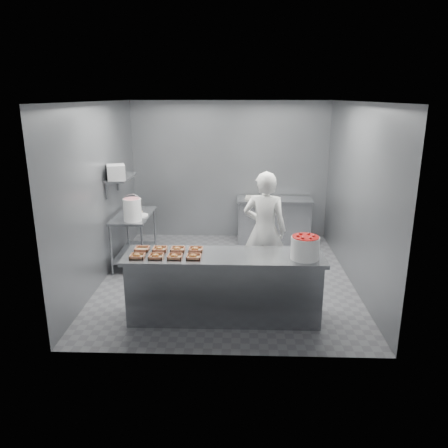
# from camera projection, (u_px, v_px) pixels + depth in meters

# --- Properties ---
(floor) EXTENTS (4.50, 4.50, 0.00)m
(floor) POSITION_uv_depth(u_px,v_px,m) (227.00, 277.00, 7.20)
(floor) COLOR #4C4C51
(floor) RESTS_ON ground
(ceiling) EXTENTS (4.50, 4.50, 0.00)m
(ceiling) POSITION_uv_depth(u_px,v_px,m) (227.00, 101.00, 6.41)
(ceiling) COLOR white
(ceiling) RESTS_ON wall_back
(wall_back) EXTENTS (4.00, 0.04, 2.80)m
(wall_back) POSITION_uv_depth(u_px,v_px,m) (230.00, 171.00, 8.96)
(wall_back) COLOR slate
(wall_back) RESTS_ON ground
(wall_left) EXTENTS (0.04, 4.50, 2.80)m
(wall_left) POSITION_uv_depth(u_px,v_px,m) (100.00, 194.00, 6.87)
(wall_left) COLOR slate
(wall_left) RESTS_ON ground
(wall_right) EXTENTS (0.04, 4.50, 2.80)m
(wall_right) POSITION_uv_depth(u_px,v_px,m) (356.00, 195.00, 6.74)
(wall_right) COLOR slate
(wall_right) RESTS_ON ground
(service_counter) EXTENTS (2.60, 0.70, 0.90)m
(service_counter) POSITION_uv_depth(u_px,v_px,m) (224.00, 286.00, 5.78)
(service_counter) COLOR slate
(service_counter) RESTS_ON ground
(prep_table) EXTENTS (0.60, 1.20, 0.90)m
(prep_table) POSITION_uv_depth(u_px,v_px,m) (134.00, 231.00, 7.66)
(prep_table) COLOR slate
(prep_table) RESTS_ON ground
(back_counter) EXTENTS (1.50, 0.60, 0.90)m
(back_counter) POSITION_uv_depth(u_px,v_px,m) (274.00, 220.00, 8.87)
(back_counter) COLOR slate
(back_counter) RESTS_ON ground
(wall_shelf) EXTENTS (0.35, 0.90, 0.03)m
(wall_shelf) POSITION_uv_depth(u_px,v_px,m) (121.00, 177.00, 7.40)
(wall_shelf) COLOR slate
(wall_shelf) RESTS_ON wall_left
(tray_0) EXTENTS (0.19, 0.18, 0.06)m
(tray_0) POSITION_uv_depth(u_px,v_px,m) (137.00, 256.00, 5.55)
(tray_0) COLOR tan
(tray_0) RESTS_ON service_counter
(tray_1) EXTENTS (0.19, 0.18, 0.06)m
(tray_1) POSITION_uv_depth(u_px,v_px,m) (156.00, 256.00, 5.55)
(tray_1) COLOR tan
(tray_1) RESTS_ON service_counter
(tray_2) EXTENTS (0.19, 0.18, 0.06)m
(tray_2) POSITION_uv_depth(u_px,v_px,m) (175.00, 256.00, 5.54)
(tray_2) COLOR tan
(tray_2) RESTS_ON service_counter
(tray_3) EXTENTS (0.19, 0.18, 0.06)m
(tray_3) POSITION_uv_depth(u_px,v_px,m) (194.00, 256.00, 5.53)
(tray_3) COLOR tan
(tray_3) RESTS_ON service_counter
(tray_4) EXTENTS (0.19, 0.18, 0.04)m
(tray_4) POSITION_uv_depth(u_px,v_px,m) (142.00, 249.00, 5.81)
(tray_4) COLOR tan
(tray_4) RESTS_ON service_counter
(tray_5) EXTENTS (0.19, 0.18, 0.06)m
(tray_5) POSITION_uv_depth(u_px,v_px,m) (160.00, 249.00, 5.81)
(tray_5) COLOR tan
(tray_5) RESTS_ON service_counter
(tray_6) EXTENTS (0.19, 0.18, 0.06)m
(tray_6) POSITION_uv_depth(u_px,v_px,m) (178.00, 249.00, 5.80)
(tray_6) COLOR tan
(tray_6) RESTS_ON service_counter
(tray_7) EXTENTS (0.19, 0.18, 0.06)m
(tray_7) POSITION_uv_depth(u_px,v_px,m) (196.00, 249.00, 5.79)
(tray_7) COLOR tan
(tray_7) RESTS_ON service_counter
(worker) EXTENTS (0.74, 0.56, 1.81)m
(worker) POSITION_uv_depth(u_px,v_px,m) (265.00, 230.00, 6.67)
(worker) COLOR white
(worker) RESTS_ON ground
(strawberry_tub) EXTENTS (0.36, 0.36, 0.30)m
(strawberry_tub) POSITION_uv_depth(u_px,v_px,m) (305.00, 247.00, 5.48)
(strawberry_tub) COLOR white
(strawberry_tub) RESTS_ON service_counter
(glaze_bucket) EXTENTS (0.31, 0.29, 0.45)m
(glaze_bucket) POSITION_uv_depth(u_px,v_px,m) (132.00, 209.00, 7.15)
(glaze_bucket) COLOR white
(glaze_bucket) RESTS_ON prep_table
(bucket_lid) EXTENTS (0.32, 0.32, 0.02)m
(bucket_lid) POSITION_uv_depth(u_px,v_px,m) (140.00, 215.00, 7.48)
(bucket_lid) COLOR white
(bucket_lid) RESTS_ON prep_table
(rag) EXTENTS (0.18, 0.17, 0.02)m
(rag) POSITION_uv_depth(u_px,v_px,m) (137.00, 212.00, 7.70)
(rag) COLOR #CCB28C
(rag) RESTS_ON prep_table
(appliance) EXTENTS (0.37, 0.39, 0.24)m
(appliance) POSITION_uv_depth(u_px,v_px,m) (116.00, 172.00, 7.10)
(appliance) COLOR gray
(appliance) RESTS_ON wall_shelf
(paper_stack) EXTENTS (0.33, 0.27, 0.05)m
(paper_stack) POSITION_uv_depth(u_px,v_px,m) (253.00, 197.00, 8.75)
(paper_stack) COLOR silver
(paper_stack) RESTS_ON back_counter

